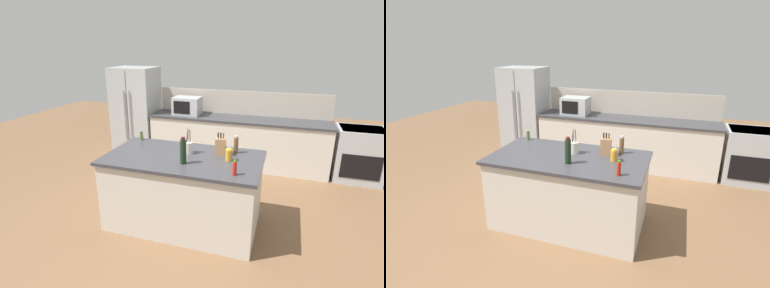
# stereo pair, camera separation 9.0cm
# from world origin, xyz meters

# --- Properties ---
(ground_plane) EXTENTS (14.00, 14.00, 0.00)m
(ground_plane) POSITION_xyz_m (0.00, 0.00, 0.00)
(ground_plane) COLOR brown
(back_counter_run) EXTENTS (3.37, 0.66, 0.94)m
(back_counter_run) POSITION_xyz_m (0.30, 2.20, 0.47)
(back_counter_run) COLOR beige
(back_counter_run) RESTS_ON ground_plane
(wall_backsplash) EXTENTS (3.33, 0.03, 0.46)m
(wall_backsplash) POSITION_xyz_m (0.30, 2.52, 1.17)
(wall_backsplash) COLOR #B2A899
(wall_backsplash) RESTS_ON back_counter_run
(kitchen_island) EXTENTS (1.94, 1.07, 0.94)m
(kitchen_island) POSITION_xyz_m (0.00, 0.00, 0.47)
(kitchen_island) COLOR beige
(kitchen_island) RESTS_ON ground_plane
(refrigerator) EXTENTS (0.86, 0.75, 1.81)m
(refrigerator) POSITION_xyz_m (-1.86, 2.25, 0.91)
(refrigerator) COLOR #ADB2B7
(refrigerator) RESTS_ON ground_plane
(range_oven) EXTENTS (0.76, 0.65, 0.92)m
(range_oven) POSITION_xyz_m (2.40, 2.20, 0.47)
(range_oven) COLOR #ADB2B7
(range_oven) RESTS_ON ground_plane
(microwave) EXTENTS (0.52, 0.39, 0.34)m
(microwave) POSITION_xyz_m (-0.70, 2.20, 1.11)
(microwave) COLOR #ADB2B7
(microwave) RESTS_ON back_counter_run
(knife_block) EXTENTS (0.14, 0.12, 0.29)m
(knife_block) POSITION_xyz_m (0.42, 0.19, 1.05)
(knife_block) COLOR #A87C54
(knife_block) RESTS_ON kitchen_island
(utensil_crock) EXTENTS (0.12, 0.12, 0.32)m
(utensil_crock) POSITION_xyz_m (0.03, 0.13, 1.02)
(utensil_crock) COLOR beige
(utensil_crock) RESTS_ON kitchen_island
(pepper_grinder) EXTENTS (0.06, 0.06, 0.23)m
(pepper_grinder) POSITION_xyz_m (0.60, 0.33, 1.05)
(pepper_grinder) COLOR brown
(pepper_grinder) RESTS_ON kitchen_island
(honey_jar) EXTENTS (0.08, 0.08, 0.15)m
(honey_jar) POSITION_xyz_m (0.56, 0.04, 1.01)
(honey_jar) COLOR gold
(honey_jar) RESTS_ON kitchen_island
(wine_bottle) EXTENTS (0.07, 0.07, 0.32)m
(wine_bottle) POSITION_xyz_m (0.08, -0.21, 1.09)
(wine_bottle) COLOR black
(wine_bottle) RESTS_ON kitchen_island
(hot_sauce_bottle) EXTENTS (0.05, 0.05, 0.17)m
(hot_sauce_bottle) POSITION_xyz_m (0.70, -0.35, 1.02)
(hot_sauce_bottle) COLOR red
(hot_sauce_bottle) RESTS_ON kitchen_island
(spice_jar_oregano) EXTENTS (0.05, 0.05, 0.12)m
(spice_jar_oregano) POSITION_xyz_m (-0.80, 0.43, 1.00)
(spice_jar_oregano) COLOR #567038
(spice_jar_oregano) RESTS_ON kitchen_island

